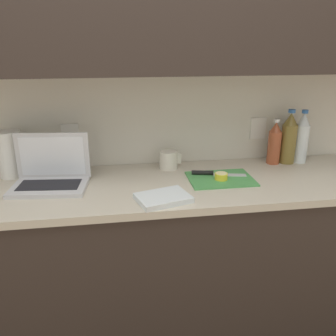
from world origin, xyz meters
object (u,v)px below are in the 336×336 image
Objects in this scene: paper_towel_roll at (10,154)px; measuring_cup at (168,160)px; bottle_green_soda at (274,143)px; bottle_water_clear at (302,138)px; bottle_oil_tall at (289,139)px; lemon_half_cut at (221,176)px; knife at (209,173)px; cutting_board at (220,178)px; laptop at (51,174)px.

measuring_cup is at bearing -0.63° from paper_towel_roll.
bottle_green_soda reaches higher than measuring_cup.
bottle_water_clear reaches higher than bottle_green_soda.
bottle_oil_tall is 2.56× the size of measuring_cup.
bottle_green_soda is (0.37, 0.22, 0.09)m from lemon_half_cut.
knife is 2.33× the size of measuring_cup.
lemon_half_cut is 1.06m from paper_towel_roll.
cutting_board is 0.50m from bottle_oil_tall.
laptop is 1.35m from bottle_water_clear.
laptop is at bearing -173.58° from bottle_water_clear.
lemon_half_cut is 0.27× the size of paper_towel_roll.
measuring_cup is at bearing 139.42° from cutting_board.
cutting_board is at bearing 2.72° from laptop.
measuring_cup reaches higher than lemon_half_cut.
measuring_cup is at bearing 135.90° from lemon_half_cut.
bottle_oil_tall is at bearing 12.68° from laptop.
measuring_cup is at bearing 20.55° from laptop.
cutting_board is at bearing -40.58° from measuring_cup.
paper_towel_roll is (-1.47, 0.01, -0.02)m from bottle_oil_tall.
laptop is 1.33× the size of knife.
cutting_board is 5.02× the size of lemon_half_cut.
lemon_half_cut is 0.21× the size of bottle_water_clear.
paper_towel_roll is (-0.80, 0.01, 0.07)m from measuring_cup.
bottle_green_soda reaches higher than knife.
laptop is at bearing -37.06° from paper_towel_roll.
laptop is 1.19m from bottle_green_soda.
cutting_board is 1.15× the size of knife.
lemon_half_cut is at bearing -157.49° from bottle_water_clear.
bottle_oil_tall is at bearing 28.94° from knife.
lemon_half_cut is (0.81, -0.07, -0.03)m from laptop.
paper_towel_roll is (-1.55, 0.01, -0.02)m from bottle_water_clear.
bottle_oil_tall is (0.08, 0.00, 0.02)m from bottle_green_soda.
measuring_cup is (-0.23, 0.22, 0.02)m from lemon_half_cut.
bottle_oil_tall reaches higher than bottle_water_clear.
bottle_green_soda is (0.36, 0.20, 0.11)m from cutting_board.
bottle_oil_tall reaches higher than bottle_green_soda.
bottle_water_clear is 1.55m from paper_towel_roll.
lemon_half_cut is at bearing -149.30° from bottle_green_soda.
bottle_water_clear is (0.57, 0.15, 0.12)m from knife.
laptop is at bearing -165.32° from measuring_cup.
bottle_water_clear is at bearing 26.76° from knife.
laptop is 1.23× the size of bottle_water_clear.
bottle_water_clear is 0.76m from measuring_cup.
paper_towel_roll is (-0.99, 0.16, 0.10)m from knife.
knife is 0.08m from lemon_half_cut.
cutting_board is 1.07× the size of bottle_water_clear.
bottle_green_soda is 0.83× the size of bottle_oil_tall.
bottle_green_soda is 0.16m from bottle_water_clear.
measuring_cup is (-0.59, 0.00, -0.07)m from bottle_green_soda.
laptop is 1.45× the size of bottle_green_soda.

